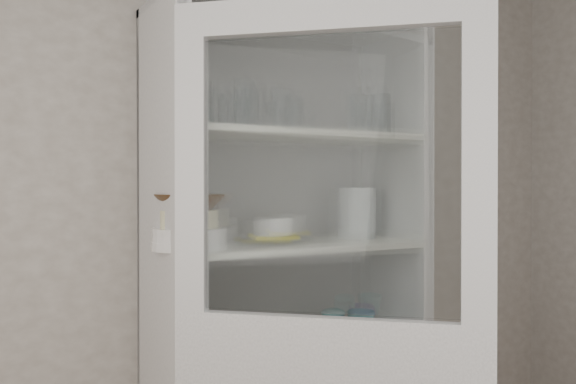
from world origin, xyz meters
TOP-DOWN VIEW (x-y plane):
  - wall_back at (0.00, 1.50)m, footprint 3.60×0.02m
  - pantry_cabinet at (0.20, 1.34)m, footprint 1.00×0.45m
  - tumbler_0 at (-0.18, 1.15)m, footprint 0.09×0.09m
  - tumbler_1 at (-0.04, 1.12)m, footprint 0.09×0.09m
  - tumbler_2 at (-0.01, 1.17)m, footprint 0.07×0.07m
  - tumbler_3 at (0.09, 1.13)m, footprint 0.08×0.08m
  - tumbler_4 at (0.41, 1.13)m, footprint 0.08×0.08m
  - tumbler_5 at (0.48, 1.16)m, footprint 0.09×0.09m
  - tumbler_6 at (0.50, 1.12)m, footprint 0.09×0.09m
  - tumbler_7 at (-0.05, 1.26)m, footprint 0.07×0.07m
  - tumbler_8 at (-0.13, 1.27)m, footprint 0.07×0.07m
  - tumbler_9 at (0.21, 1.25)m, footprint 0.07×0.07m
  - goblet_0 at (0.04, 1.34)m, footprint 0.08×0.08m
  - goblet_1 at (0.20, 1.39)m, footprint 0.07×0.07m
  - goblet_2 at (0.26, 1.35)m, footprint 0.07×0.07m
  - goblet_3 at (0.61, 1.39)m, footprint 0.07×0.07m
  - plate_stack_front at (-0.21, 1.20)m, footprint 0.24×0.24m
  - plate_stack_back at (-0.14, 1.36)m, footprint 0.19×0.19m
  - cream_bowl at (-0.21, 1.20)m, footprint 0.23×0.23m
  - terracotta_bowl at (-0.21, 1.20)m, footprint 0.22×0.22m
  - glass_platter at (0.14, 1.29)m, footprint 0.36×0.36m
  - yellow_trivet at (0.14, 1.29)m, footprint 0.20×0.20m
  - white_ramekin at (0.14, 1.29)m, footprint 0.16×0.16m
  - grey_bowl_stack at (0.52, 1.30)m, footprint 0.15×0.15m
  - mug_blue at (0.45, 1.21)m, footprint 0.12×0.12m
  - mug_teal at (0.55, 1.30)m, footprint 0.14×0.14m
  - mug_white at (0.29, 1.18)m, footprint 0.12×0.12m
  - teal_jar at (0.41, 1.29)m, footprint 0.09×0.09m
  - measuring_cups at (0.12, 1.19)m, footprint 0.10×0.10m
  - white_canister at (-0.19, 1.31)m, footprint 0.15×0.15m

SIDE VIEW (x-z plane):
  - measuring_cups at x=0.12m, z-range 0.86..0.90m
  - mug_blue at x=0.45m, z-range 0.86..0.95m
  - mug_white at x=0.29m, z-range 0.86..0.95m
  - mug_teal at x=0.55m, z-range 0.86..0.97m
  - teal_jar at x=0.41m, z-range 0.86..0.97m
  - white_canister at x=-0.19m, z-range 0.86..1.00m
  - pantry_cabinet at x=0.20m, z-range -0.11..1.99m
  - glass_platter at x=0.14m, z-range 1.26..1.28m
  - yellow_trivet at x=0.14m, z-range 1.28..1.29m
  - plate_stack_front at x=-0.21m, z-range 1.26..1.33m
  - wall_back at x=0.00m, z-range 0.00..2.60m
  - plate_stack_back at x=-0.14m, z-range 1.26..1.34m
  - white_ramekin at x=0.14m, z-range 1.29..1.35m
  - cream_bowl at x=-0.21m, z-range 1.33..1.39m
  - grey_bowl_stack at x=0.52m, z-range 1.26..1.46m
  - terracotta_bowl at x=-0.21m, z-range 1.39..1.44m
  - tumbler_7 at x=-0.05m, z-range 1.66..1.79m
  - tumbler_3 at x=0.09m, z-range 1.66..1.79m
  - tumbler_2 at x=-0.01m, z-range 1.66..1.79m
  - tumbler_8 at x=-0.13m, z-range 1.66..1.80m
  - tumbler_4 at x=0.41m, z-range 1.66..1.80m
  - tumbler_9 at x=0.21m, z-range 1.66..1.80m
  - tumbler_5 at x=0.48m, z-range 1.66..1.80m
  - tumbler_6 at x=0.50m, z-range 1.66..1.81m
  - tumbler_0 at x=-0.18m, z-range 1.66..1.81m
  - tumbler_1 at x=-0.04m, z-range 1.66..1.81m
  - goblet_1 at x=0.20m, z-range 1.66..1.81m
  - goblet_2 at x=0.26m, z-range 1.66..1.82m
  - goblet_3 at x=0.61m, z-range 1.66..1.82m
  - goblet_0 at x=0.04m, z-range 1.66..1.84m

